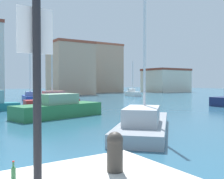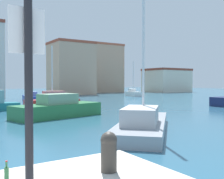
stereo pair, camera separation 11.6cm
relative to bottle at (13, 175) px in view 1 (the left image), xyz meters
name	(u,v)px [view 1 (the left image)]	position (x,y,z in m)	size (l,w,h in m)	color
water	(107,104)	(15.03, 21.65, -1.15)	(160.00, 160.00, 0.00)	#285670
bottle	(13,175)	(0.00, 0.00, 0.00)	(0.06, 0.06, 0.32)	#2D6B3D
mooring_bollard	(115,150)	(1.47, -0.35, 0.22)	(0.27, 0.27, 0.64)	#38332D
sailboat_white_far_right	(133,93)	(27.97, 33.67, -0.63)	(2.44, 4.57, 6.14)	white
sailboat_grey_outer_mooring	(144,123)	(7.52, 6.16, -0.67)	(7.08, 7.02, 8.56)	gray
motorboat_green_far_left	(58,108)	(6.15, 13.83, -0.54)	(6.72, 3.65, 1.64)	#28703D
sailboat_blue_behind_lamppost	(30,97)	(9.27, 31.52, -0.66)	(2.45, 5.28, 7.43)	#233D93
sailboat_red_inner_mooring	(53,100)	(9.06, 22.74, -0.59)	(5.68, 1.96, 6.25)	#B22823
harbor_office	(70,68)	(21.47, 45.85, 4.15)	(8.01, 7.38, 10.57)	tan
yacht_club	(95,68)	(31.10, 52.99, 4.82)	(13.15, 6.60, 11.90)	tan
waterfront_apartments	(166,80)	(47.24, 45.01, 1.80)	(10.21, 8.16, 5.87)	beige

